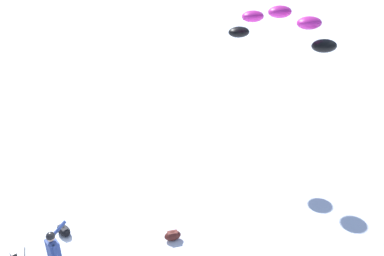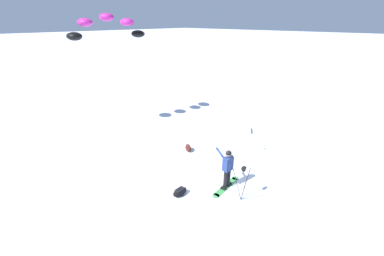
{
  "view_description": "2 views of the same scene",
  "coord_description": "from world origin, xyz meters",
  "views": [
    {
      "loc": [
        3.38,
        7.51,
        7.95
      ],
      "look_at": [
        -4.14,
        0.53,
        3.28
      ],
      "focal_mm": 32.66,
      "sensor_mm": 36.0,
      "label": 1
    },
    {
      "loc": [
        5.39,
        -7.16,
        6.41
      ],
      "look_at": [
        -1.72,
        0.42,
        1.81
      ],
      "focal_mm": 23.04,
      "sensor_mm": 36.0,
      "label": 2
    }
  ],
  "objects": [
    {
      "name": "gear_bag_small",
      "position": [
        -0.37,
        -1.73,
        0.16
      ],
      "size": [
        0.36,
        0.66,
        0.3
      ],
      "color": "black",
      "rests_on": "ground_plane"
    },
    {
      "name": "snowboarder",
      "position": [
        0.67,
        -0.04,
        1.06
      ],
      "size": [
        0.69,
        0.47,
        1.75
      ],
      "color": "black",
      "rests_on": "ground_plane"
    },
    {
      "name": "traction_kite",
      "position": [
        -8.69,
        0.72,
        6.04
      ],
      "size": [
        1.43,
        4.73,
        1.4
      ],
      "color": "black"
    },
    {
      "name": "gear_bag_large",
      "position": [
        -2.62,
        1.09,
        0.17
      ],
      "size": [
        0.61,
        0.52,
        0.33
      ],
      "color": "#4C1E19",
      "rests_on": "ground_plane"
    }
  ]
}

